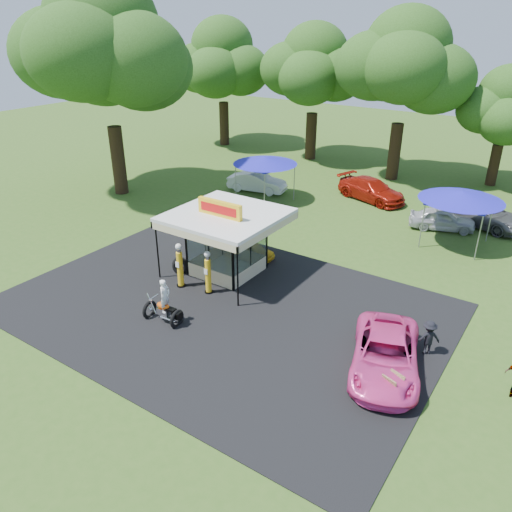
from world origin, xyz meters
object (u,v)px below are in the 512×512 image
object	(u,v)px
gas_pump_right	(208,273)
gas_station_kiosk	(227,242)
bg_car_c	(442,219)
tent_west	(265,161)
pink_sedan	(385,355)
bg_car_d	(486,215)
gas_pump_left	(180,266)
bg_car_a	(257,182)
tent_east	(462,196)
motorcycle	(164,305)
spectator_east_a	(428,338)
a_frame_sign	(392,388)
kiosk_car	(251,250)
bg_car_b	(371,190)

from	to	relation	value
gas_pump_right	gas_station_kiosk	bearing A→B (deg)	104.26
bg_car_c	tent_west	bearing A→B (deg)	78.27
gas_pump_right	pink_sedan	distance (m)	9.50
gas_pump_right	bg_car_d	xyz separation A→B (m)	(9.40, 17.09, -0.34)
gas_pump_left	gas_pump_right	xyz separation A→B (m)	(1.58, 0.29, -0.05)
pink_sedan	bg_car_a	bearing A→B (deg)	117.83
tent_east	motorcycle	bearing A→B (deg)	-117.76
pink_sedan	bg_car_c	world-z (taller)	pink_sedan
gas_station_kiosk	pink_sedan	distance (m)	10.60
spectator_east_a	bg_car_d	distance (m)	16.01
a_frame_sign	kiosk_car	world-z (taller)	a_frame_sign
gas_pump_left	gas_pump_right	distance (m)	1.60
spectator_east_a	kiosk_car	bearing A→B (deg)	-55.50
motorcycle	a_frame_sign	distance (m)	10.26
bg_car_a	bg_car_d	xyz separation A→B (m)	(16.40, 2.45, -0.00)
gas_pump_right	bg_car_b	world-z (taller)	gas_pump_right
a_frame_sign	tent_west	world-z (taller)	tent_west
gas_pump_left	tent_east	world-z (taller)	tent_east
gas_station_kiosk	motorcycle	distance (m)	5.58
pink_sedan	bg_car_a	distance (m)	22.62
gas_station_kiosk	spectator_east_a	xyz separation A→B (m)	(11.07, -1.22, -1.01)
bg_car_b	bg_car_c	size ratio (longest dim) A/B	1.34
pink_sedan	bg_car_d	world-z (taller)	bg_car_d
kiosk_car	pink_sedan	xyz separation A→B (m)	(10.04, -5.43, 0.27)
gas_pump_left	spectator_east_a	bearing A→B (deg)	6.64
gas_station_kiosk	a_frame_sign	world-z (taller)	gas_station_kiosk
bg_car_d	tent_east	distance (m)	4.86
gas_pump_left	a_frame_sign	xyz separation A→B (m)	(11.85, -2.06, -0.59)
gas_pump_right	bg_car_b	bearing A→B (deg)	86.15
kiosk_car	spectator_east_a	xyz separation A→B (m)	(11.07, -3.42, 0.29)
bg_car_b	bg_car_c	bearing A→B (deg)	-96.89
gas_station_kiosk	bg_car_b	distance (m)	15.55
bg_car_d	bg_car_b	bearing A→B (deg)	105.33
gas_pump_right	tent_west	bearing A→B (deg)	112.13
motorcycle	a_frame_sign	size ratio (longest dim) A/B	2.04
pink_sedan	bg_car_b	distance (m)	20.39
gas_pump_left	spectator_east_a	size ratio (longest dim) A/B	1.56
motorcycle	tent_east	world-z (taller)	tent_east
pink_sedan	spectator_east_a	bearing A→B (deg)	44.03
gas_station_kiosk	spectator_east_a	size ratio (longest dim) A/B	3.51
a_frame_sign	bg_car_d	world-z (taller)	bg_car_d
bg_car_b	tent_east	distance (m)	9.04
bg_car_c	spectator_east_a	bearing A→B (deg)	174.69
gas_pump_right	a_frame_sign	distance (m)	10.55
gas_pump_left	bg_car_b	distance (m)	18.25
motorcycle	tent_east	distance (m)	18.25
motorcycle	bg_car_b	world-z (taller)	motorcycle
motorcycle	pink_sedan	xyz separation A→B (m)	(9.40, 2.24, -0.12)
pink_sedan	gas_station_kiosk	bearing A→B (deg)	143.39
kiosk_car	gas_station_kiosk	bearing A→B (deg)	-180.00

